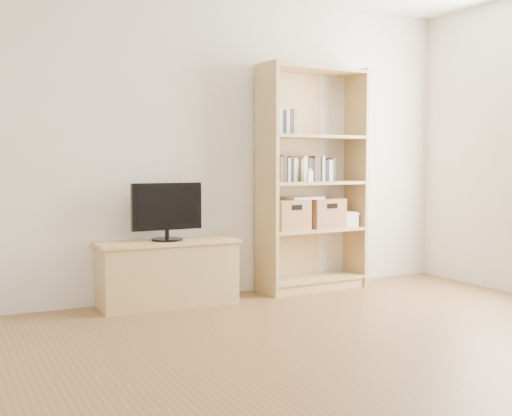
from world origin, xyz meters
TOP-DOWN VIEW (x-y plane):
  - floor at (0.00, 0.00)m, footprint 4.50×5.00m
  - back_wall at (0.00, 2.50)m, footprint 4.50×0.02m
  - tv_stand at (-0.63, 2.29)m, footprint 1.10×0.43m
  - bookshelf at (0.76, 2.32)m, footprint 1.03×0.42m
  - television at (-0.63, 2.29)m, footprint 0.59×0.06m
  - books_row_mid at (0.76, 2.34)m, footprint 0.90×0.22m
  - books_row_upper at (0.54, 2.33)m, footprint 0.35×0.13m
  - baby_monitor at (0.66, 2.20)m, footprint 0.05×0.04m
  - basket_left at (0.49, 2.30)m, footprint 0.35×0.30m
  - basket_right at (0.89, 2.32)m, footprint 0.33×0.28m
  - laptop at (0.66, 2.31)m, footprint 0.31×0.22m
  - magazine_stack at (1.11, 2.34)m, footprint 0.19×0.26m

SIDE VIEW (x-z plane):
  - floor at x=0.00m, z-range -0.01..0.01m
  - tv_stand at x=-0.63m, z-range 0.00..0.50m
  - magazine_stack at x=1.11m, z-range 0.56..0.68m
  - basket_right at x=0.89m, z-range 0.56..0.82m
  - basket_left at x=0.49m, z-range 0.56..0.83m
  - television at x=-0.63m, z-range 0.52..0.99m
  - laptop at x=0.66m, z-range 0.83..0.85m
  - bookshelf at x=0.76m, z-range 0.00..2.01m
  - baby_monitor at x=0.66m, z-range 0.98..1.08m
  - books_row_mid at x=0.76m, z-range 0.98..1.23m
  - back_wall at x=0.00m, z-range 0.00..2.60m
  - books_row_upper at x=0.54m, z-range 1.40..1.58m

